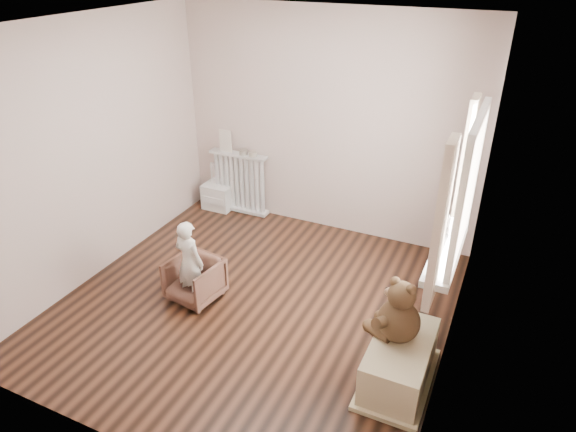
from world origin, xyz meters
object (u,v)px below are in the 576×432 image
at_px(radiator, 240,184).
at_px(child, 190,262).
at_px(plush_cat, 452,224).
at_px(toy_bench, 399,362).
at_px(toy_vanity, 218,189).
at_px(teddy_bear, 400,310).
at_px(armchair, 195,280).

xyz_separation_m(radiator, child, (0.53, -1.88, 0.06)).
bearing_deg(plush_cat, radiator, -176.89).
bearing_deg(toy_bench, radiator, 141.74).
bearing_deg(toy_vanity, radiator, 5.38).
bearing_deg(toy_bench, teddy_bear, 147.98).
relative_size(armchair, plush_cat, 1.92).
relative_size(armchair, toy_bench, 0.57).
distance_m(armchair, teddy_bear, 2.11).
distance_m(toy_vanity, plush_cat, 3.35).
height_order(child, toy_bench, child).
xyz_separation_m(toy_bench, plush_cat, (0.14, 0.96, 0.80)).
bearing_deg(child, armchair, -81.59).
bearing_deg(armchair, child, -81.59).
height_order(toy_vanity, armchair, toy_vanity).
xyz_separation_m(radiator, armchair, (0.53, -1.83, -0.17)).
relative_size(radiator, toy_vanity, 1.34).
relative_size(toy_vanity, toy_bench, 0.72).
distance_m(armchair, toy_bench, 2.12).
height_order(armchair, plush_cat, plush_cat).
height_order(toy_bench, plush_cat, plush_cat).
distance_m(toy_vanity, armchair, 1.99).
bearing_deg(child, radiator, -65.93).
relative_size(radiator, child, 0.94).
relative_size(toy_vanity, teddy_bear, 1.15).
distance_m(radiator, teddy_bear, 3.30).
xyz_separation_m(toy_vanity, teddy_bear, (2.90, -2.01, 0.40)).
xyz_separation_m(radiator, plush_cat, (2.77, -1.11, 0.61)).
distance_m(toy_vanity, child, 2.05).
xyz_separation_m(armchair, toy_bench, (2.10, -0.24, -0.02)).
xyz_separation_m(toy_vanity, child, (0.85, -1.85, 0.18)).
distance_m(armchair, child, 0.24).
bearing_deg(teddy_bear, radiator, 160.95).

